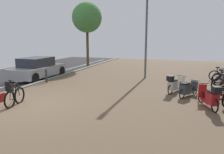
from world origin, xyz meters
TOP-DOWN VIEW (x-y plane):
  - ground at (1.43, 0.00)m, footprint 21.00×40.00m
  - bicycle_foreground at (-0.59, -0.29)m, footprint 0.59×1.39m
  - bicycle_rack_06 at (8.01, 6.32)m, footprint 1.29×0.64m
  - bicycle_rack_07 at (8.11, 7.09)m, footprint 1.23×0.53m
  - bicycle_rack_08 at (8.01, 7.86)m, footprint 1.32×0.48m
  - scooter_near at (5.45, 3.97)m, footprint 0.93×1.70m
  - scooter_mid at (6.05, 3.32)m, footprint 0.93×1.46m
  - scooter_far at (6.88, 1.82)m, footprint 0.84×1.73m
  - parked_car_near at (-3.49, 5.17)m, footprint 1.95×4.06m
  - lamp_post at (3.37, 7.47)m, footprint 0.20×0.52m
  - street_tree at (-2.77, 11.67)m, footprint 2.71×2.71m
  - bollard_far at (-2.05, 4.06)m, footprint 0.12×0.12m

SIDE VIEW (x-z plane):
  - ground at x=1.43m, z-range -0.09..0.04m
  - bicycle_rack_07 at x=8.11m, z-range -0.14..0.79m
  - bicycle_rack_08 at x=8.01m, z-range -0.14..0.81m
  - bicycle_rack_06 at x=8.01m, z-range -0.15..0.84m
  - scooter_mid at x=6.05m, z-range 0.01..0.73m
  - bicycle_foreground at x=-0.59m, z-range -0.15..0.94m
  - bollard_far at x=-2.05m, z-range 0.00..0.80m
  - scooter_near at x=5.45m, z-range -0.05..0.89m
  - scooter_far at x=6.88m, z-range -0.05..0.96m
  - parked_car_near at x=-3.49m, z-range -0.05..1.34m
  - lamp_post at x=3.37m, z-range 0.32..6.65m
  - street_tree at x=-2.77m, z-range 1.52..7.33m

